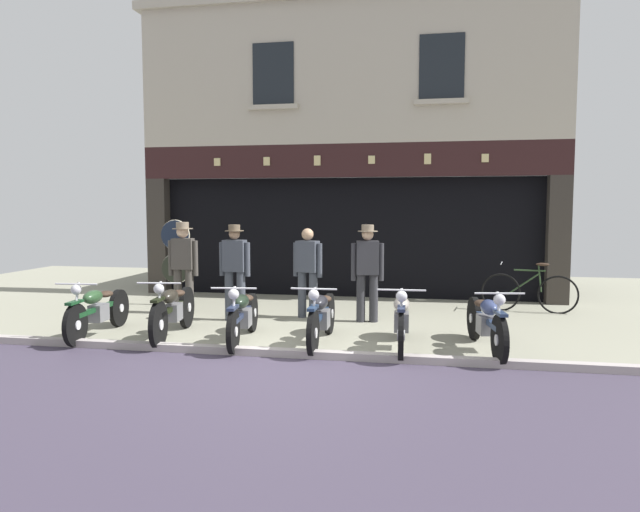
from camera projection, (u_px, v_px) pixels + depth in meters
The scene contains 16 objects.
ground at pixel (269, 384), 6.65m from camera, with size 21.10×22.00×0.18m.
shop_facade at pixel (357, 216), 14.31m from camera, with size 9.40×4.42×6.46m.
motorcycle_far_left at pixel (98, 309), 8.90m from camera, with size 0.62×2.02×0.91m.
motorcycle_left at pixel (173, 309), 8.80m from camera, with size 0.62×2.08×0.93m.
motorcycle_center_left at pixel (243, 314), 8.49m from camera, with size 0.62×2.02×0.90m.
motorcycle_center at pixel (322, 316), 8.35m from camera, with size 0.62×2.05×0.91m.
motorcycle_center_right at pixel (402, 318), 8.09m from camera, with size 0.62×1.98×0.92m.
motorcycle_right at pixel (486, 321), 7.94m from camera, with size 0.62×2.05×0.91m.
salesman_left at pixel (183, 262), 10.71m from camera, with size 0.56×0.37×1.69m.
shopkeeper_center at pixel (235, 268), 10.07m from camera, with size 0.56×0.33×1.67m.
salesman_right at pixel (308, 269), 10.31m from camera, with size 0.55×0.31×1.59m.
assistant_far_right at pixel (367, 268), 9.94m from camera, with size 0.55×0.34×1.67m.
tyre_sign_pole at pixel (176, 253), 11.61m from camera, with size 0.61×0.06×1.72m.
advert_board_near at pixel (432, 214), 12.41m from camera, with size 0.70×0.03×1.00m.
advert_board_far at pixel (490, 220), 12.19m from camera, with size 0.67×0.03×0.94m.
leaning_bicycle at pixel (529, 292), 10.93m from camera, with size 1.73×0.50×0.95m.
Camera 1 is at (1.78, -7.27, 1.99)m, focal length 32.69 mm.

